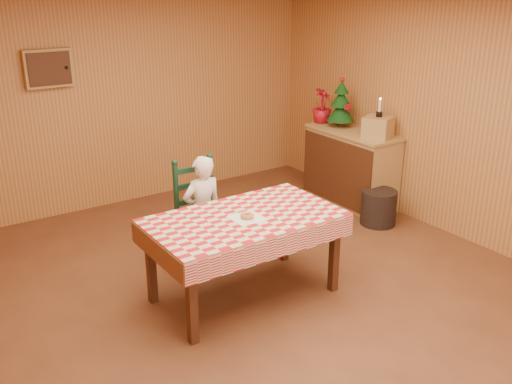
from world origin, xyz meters
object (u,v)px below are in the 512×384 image
crate (378,127)px  dining_table (244,225)px  seated_child (203,212)px  ladder_chair (200,216)px  storage_bin (379,207)px  shelf_unit (351,167)px  christmas_tree (341,105)px

crate → dining_table: bearing=-161.8°
seated_child → crate: bearing=-178.7°
ladder_chair → seated_child: 0.08m
storage_bin → ladder_chair: bearing=171.7°
ladder_chair → crate: 2.44m
shelf_unit → christmas_tree: (0.01, 0.25, 0.74)m
crate → seated_child: bearing=-178.7°
shelf_unit → storage_bin: 0.79m
ladder_chair → storage_bin: 2.20m
shelf_unit → ladder_chair: bearing=-170.5°
crate → ladder_chair: bearing=179.9°
shelf_unit → christmas_tree: bearing=88.0°
crate → storage_bin: bearing=-125.4°
ladder_chair → seated_child: size_ratio=0.96×
seated_child → crate: (2.38, 0.05, 0.49)m
dining_table → christmas_tree: christmas_tree is taller
crate → christmas_tree: (-0.00, 0.65, 0.16)m
ladder_chair → christmas_tree: (2.38, 0.65, 0.71)m
shelf_unit → crate: (0.01, -0.40, 0.59)m
dining_table → seated_child: seated_child is taller
dining_table → christmas_tree: (2.38, 1.43, 0.52)m
shelf_unit → christmas_tree: christmas_tree is taller
dining_table → ladder_chair: ladder_chair is taller
ladder_chair → christmas_tree: size_ratio=1.74×
shelf_unit → seated_child: bearing=-169.2°
christmas_tree → storage_bin: bearing=-102.9°
shelf_unit → christmas_tree: size_ratio=2.00×
ladder_chair → christmas_tree: bearing=15.2°
christmas_tree → storage_bin: christmas_tree is taller
seated_child → storage_bin: seated_child is taller
seated_child → shelf_unit: seated_child is taller
dining_table → crate: (2.38, 0.78, 0.37)m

